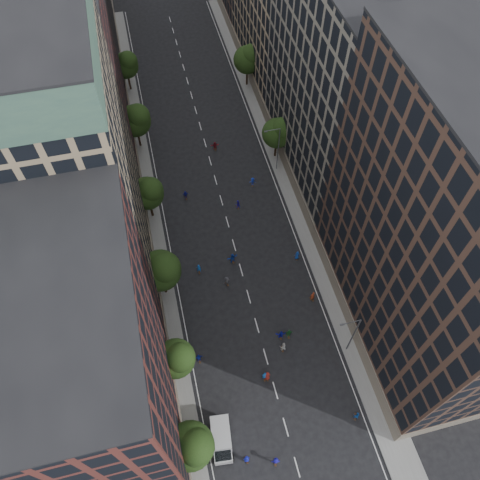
{
  "coord_description": "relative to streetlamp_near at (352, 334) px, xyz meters",
  "views": [
    {
      "loc": [
        -8.41,
        -6.88,
        58.87
      ],
      "look_at": [
        0.77,
        30.87,
        2.0
      ],
      "focal_mm": 35.0,
      "sensor_mm": 36.0,
      "label": 1
    }
  ],
  "objects": [
    {
      "name": "ground",
      "position": [
        -10.37,
        28.0,
        -5.17
      ],
      "size": [
        240.0,
        240.0,
        0.0
      ],
      "primitive_type": "plane",
      "color": "black",
      "rests_on": "ground"
    },
    {
      "name": "sidewalk_left",
      "position": [
        -22.37,
        35.5,
        -5.09
      ],
      "size": [
        4.0,
        105.0,
        0.15
      ],
      "primitive_type": "cube",
      "color": "slate",
      "rests_on": "ground"
    },
    {
      "name": "sidewalk_right",
      "position": [
        1.63,
        35.5,
        -5.09
      ],
      "size": [
        4.0,
        105.0,
        0.15
      ],
      "primitive_type": "cube",
      "color": "slate",
      "rests_on": "ground"
    },
    {
      "name": "bldg_left_a",
      "position": [
        -29.37,
        -1.0,
        9.83
      ],
      "size": [
        14.0,
        22.0,
        30.0
      ],
      "primitive_type": "cube",
      "color": "#552620",
      "rests_on": "ground"
    },
    {
      "name": "bldg_left_b",
      "position": [
        -29.37,
        23.0,
        11.83
      ],
      "size": [
        14.0,
        26.0,
        34.0
      ],
      "primitive_type": "cube",
      "color": "#988364",
      "rests_on": "ground"
    },
    {
      "name": "bldg_left_c",
      "position": [
        -29.37,
        46.0,
        8.83
      ],
      "size": [
        14.0,
        20.0,
        28.0
      ],
      "primitive_type": "cube",
      "color": "#552620",
      "rests_on": "ground"
    },
    {
      "name": "bldg_right_a",
      "position": [
        8.63,
        3.0,
        12.83
      ],
      "size": [
        14.0,
        30.0,
        36.0
      ],
      "primitive_type": "cube",
      "color": "#442E24",
      "rests_on": "ground"
    },
    {
      "name": "bldg_right_b",
      "position": [
        8.63,
        32.0,
        11.33
      ],
      "size": [
        14.0,
        28.0,
        33.0
      ],
      "primitive_type": "cube",
      "color": "#6E675A",
      "rests_on": "ground"
    },
    {
      "name": "tree_left_0",
      "position": [
        -21.38,
        -8.15,
        0.79
      ],
      "size": [
        5.2,
        5.2,
        8.83
      ],
      "color": "black",
      "rests_on": "ground"
    },
    {
      "name": "tree_left_1",
      "position": [
        -21.39,
        1.86,
        0.38
      ],
      "size": [
        4.8,
        4.8,
        8.21
      ],
      "color": "black",
      "rests_on": "ground"
    },
    {
      "name": "tree_left_2",
      "position": [
        -21.36,
        13.83,
        1.19
      ],
      "size": [
        5.6,
        5.6,
        9.45
      ],
      "color": "black",
      "rests_on": "ground"
    },
    {
      "name": "tree_left_3",
      "position": [
        -21.38,
        27.85,
        0.65
      ],
      "size": [
        5.0,
        5.0,
        8.58
      ],
      "color": "black",
      "rests_on": "ground"
    },
    {
      "name": "tree_left_4",
      "position": [
        -21.37,
        43.84,
        0.93
      ],
      "size": [
        5.4,
        5.4,
        9.08
      ],
      "color": "black",
      "rests_on": "ground"
    },
    {
      "name": "tree_left_5",
      "position": [
        -21.39,
        59.86,
        0.51
      ],
      "size": [
        4.8,
        4.8,
        8.33
      ],
      "color": "black",
      "rests_on": "ground"
    },
    {
      "name": "tree_right_a",
      "position": [
        1.02,
        35.85,
        0.46
      ],
      "size": [
        5.0,
        5.0,
        8.39
      ],
      "color": "black",
      "rests_on": "ground"
    },
    {
      "name": "tree_right_b",
      "position": [
        1.02,
        55.85,
        0.79
      ],
      "size": [
        5.2,
        5.2,
        8.83
      ],
      "color": "black",
      "rests_on": "ground"
    },
    {
      "name": "streetlamp_near",
      "position": [
        0.0,
        0.0,
        0.0
      ],
      "size": [
        2.64,
        0.22,
        9.06
      ],
      "color": "#595B60",
      "rests_on": "ground"
    },
    {
      "name": "streetlamp_far",
      "position": [
        0.0,
        33.0,
        0.0
      ],
      "size": [
        2.64,
        0.22,
        9.06
      ],
      "color": "#595B60",
      "rests_on": "ground"
    },
    {
      "name": "cargo_van",
      "position": [
        -18.16,
        -7.24,
        -3.78
      ],
      "size": [
        2.83,
        5.16,
        2.64
      ],
      "rotation": [
        0.0,
        0.0,
        -0.11
      ],
      "color": "#B7B7B9",
      "rests_on": "ground"
    },
    {
      "name": "skater_0",
      "position": [
        -15.82,
        -9.9,
        -4.37
      ],
      "size": [
        0.81,
        0.56,
        1.59
      ],
      "primitive_type": "imported",
      "rotation": [
        0.0,
        0.0,
        3.21
      ],
      "color": "#13199E",
      "rests_on": "ground"
    },
    {
      "name": "skater_1",
      "position": [
        -11.31,
        -1.21,
        -4.25
      ],
      "size": [
        0.69,
        0.47,
        1.84
      ],
      "primitive_type": "imported",
      "rotation": [
        0.0,
        0.0,
        3.1
      ],
      "color": "blue",
      "rests_on": "ground"
    },
    {
      "name": "skater_2",
      "position": [
        -1.87,
        -8.36,
        -4.39
      ],
      "size": [
        0.93,
        0.85,
        1.55
      ],
      "primitive_type": "imported",
      "rotation": [
        0.0,
        0.0,
        2.71
      ],
      "color": "#124599",
      "rests_on": "ground"
    },
    {
      "name": "skater_3",
      "position": [
        -12.66,
        -10.94,
        -4.39
      ],
      "size": [
        1.1,
        0.77,
        1.55
      ],
      "primitive_type": "imported",
      "rotation": [
        0.0,
        0.0,
        2.93
      ],
      "color": "#171292",
      "rests_on": "ground"
    },
    {
      "name": "skater_4",
      "position": [
        -18.87,
        3.05,
        -4.29
      ],
      "size": [
        1.07,
        0.52,
        1.76
      ],
      "primitive_type": "imported",
      "rotation": [
        0.0,
        0.0,
        3.24
      ],
      "color": "#122196",
      "rests_on": "ground"
    },
    {
      "name": "skater_5",
      "position": [
        -7.73,
        3.64,
        -4.38
      ],
      "size": [
        1.52,
        0.68,
        1.58
      ],
      "primitive_type": "imported",
      "rotation": [
        0.0,
        0.0,
        2.99
      ],
      "color": "#151BAB",
      "rests_on": "ground"
    },
    {
      "name": "skater_6",
      "position": [
        -10.96,
        -1.28,
        -4.28
      ],
      "size": [
        0.87,
        0.57,
        1.78
      ],
      "primitive_type": "imported",
      "rotation": [
        0.0,
        0.0,
        3.15
      ],
      "color": "maroon",
      "rests_on": "ground"
    },
    {
      "name": "skater_7",
      "position": [
        -1.87,
        8.01,
        -4.21
      ],
      "size": [
        0.8,
        0.65,
        1.91
      ],
      "primitive_type": "imported",
      "rotation": [
        0.0,
        0.0,
        3.46
      ],
      "color": "maroon",
      "rests_on": "ground"
    },
    {
      "name": "skater_8",
      "position": [
        -7.98,
        1.94,
        -4.26
      ],
      "size": [
        0.97,
        0.8,
        1.82
      ],
      "primitive_type": "imported",
      "rotation": [
        0.0,
        0.0,
        3.02
      ],
      "color": "#B9B8B4",
      "rests_on": "ground"
    },
    {
      "name": "skater_9",
      "position": [
        -12.91,
        13.22,
        -4.35
      ],
      "size": [
        1.21,
        0.96,
        1.65
      ],
      "primitive_type": "imported",
      "rotation": [
        0.0,
        0.0,
        3.52
      ],
      "color": "#38383C",
      "rests_on": "ground"
    },
    {
      "name": "skater_10",
      "position": [
        -6.66,
        3.53,
        -4.27
      ],
      "size": [
        1.08,
        0.52,
        1.79
      ],
      "primitive_type": "imported",
      "rotation": [
        0.0,
        0.0,
        3.06
      ],
      "color": "#1D6229",
      "rests_on": "ground"
    },
    {
      "name": "skater_11",
      "position": [
        -11.24,
        16.72,
        -4.26
      ],
      "size": [
        1.77,
        0.95,
        1.82
      ],
      "primitive_type": "imported",
      "rotation": [
        0.0,
        0.0,
        3.4
      ],
      "color": "#1436A2",
      "rests_on": "ground"
    },
    {
      "name": "skater_12",
      "position": [
        -1.87,
        15.03,
        -4.39
      ],
      "size": [
        0.83,
        0.61,
        1.56
      ],
      "primitive_type": "imported",
      "rotation": [
        0.0,
        0.0,
        2.99
      ],
      "color": "#133CA1",
      "rests_on": "ground"
    },
    {
      "name": "skater_13",
      "position": [
        -16.38,
        16.14,
        -4.25
      ],
      "size": [
        0.69,
        0.47,
        1.84
      ],
      "primitive_type": "imported",
      "rotation": [
        0.0,
        0.0,
        3.09
      ],
      "color": "blue",
      "rests_on": "ground"
    },
    {
      "name": "skater_14",
      "position": [
        -8.14,
        26.42,
        -4.37
      ],
      "size": [
        0.85,
        0.7,
        1.6
      ],
      "primitive_type": "imported",
      "rotation": [
        0.0,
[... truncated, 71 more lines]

